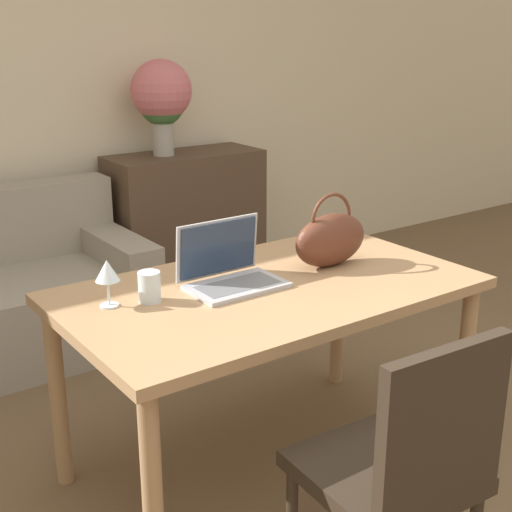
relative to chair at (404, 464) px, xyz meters
The scene contains 9 objects.
wall_back 3.03m from the chair, 88.59° to the left, with size 10.00×0.06×2.70m.
dining_table 0.82m from the chair, 80.69° to the left, with size 1.47×0.85×0.75m.
chair is the anchor object (origin of this frame).
sideboard 2.77m from the chair, 72.01° to the left, with size 0.95×0.40×0.89m.
laptop 0.94m from the chair, 88.81° to the left, with size 0.34×0.24×0.23m.
drinking_glass 0.99m from the chair, 107.73° to the left, with size 0.08×0.08×0.10m.
wine_glass 1.09m from the chair, 113.89° to the left, with size 0.08×0.08×0.16m.
handbag 1.01m from the chair, 61.51° to the left, with size 0.33×0.13×0.29m.
flower_vase 2.83m from the chair, 74.78° to the left, with size 0.36×0.36×0.56m.
Camera 1 is at (-1.37, -1.24, 1.63)m, focal length 50.00 mm.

